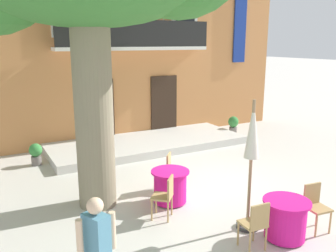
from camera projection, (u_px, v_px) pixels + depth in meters
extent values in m
plane|color=beige|center=(209.00, 183.00, 9.28)|extent=(120.00, 120.00, 0.00)
cube|color=#CC844C|center=(112.00, 37.00, 14.40)|extent=(13.00, 4.00, 7.50)
cube|color=#332319|center=(99.00, 112.00, 12.65)|extent=(1.10, 0.08, 2.30)
cube|color=#332319|center=(164.00, 106.00, 13.86)|extent=(1.10, 0.08, 2.30)
cube|color=silver|center=(67.00, 7.00, 11.42)|extent=(1.10, 0.08, 1.90)
cube|color=black|center=(67.00, 7.00, 11.40)|extent=(0.84, 0.04, 1.60)
cube|color=silver|center=(131.00, 10.00, 12.45)|extent=(1.10, 0.08, 1.90)
cube|color=black|center=(131.00, 10.00, 12.42)|extent=(0.84, 0.04, 1.60)
cube|color=silver|center=(185.00, 12.00, 13.47)|extent=(1.10, 0.08, 1.90)
cube|color=black|center=(185.00, 12.00, 13.44)|extent=(0.84, 0.04, 1.60)
cube|color=silver|center=(135.00, 48.00, 12.50)|extent=(5.60, 0.65, 0.12)
cube|color=black|center=(138.00, 33.00, 12.13)|extent=(5.60, 0.06, 0.90)
cylinder|color=#B2B2B7|center=(102.00, 4.00, 11.47)|extent=(0.04, 0.95, 1.33)
cylinder|color=#B2B2B7|center=(167.00, 7.00, 12.59)|extent=(0.04, 0.95, 1.33)
cylinder|color=slate|center=(68.00, 42.00, 11.40)|extent=(0.25, 0.25, 0.33)
ellipsoid|color=#4C8E38|center=(67.00, 29.00, 11.31)|extent=(0.32, 0.32, 0.46)
cylinder|color=slate|center=(134.00, 43.00, 12.48)|extent=(0.29, 0.29, 0.27)
ellipsoid|color=#2D7533|center=(134.00, 34.00, 12.41)|extent=(0.38, 0.38, 0.34)
cylinder|color=slate|center=(190.00, 42.00, 13.54)|extent=(0.34, 0.34, 0.32)
ellipsoid|color=#4C8E38|center=(190.00, 33.00, 13.47)|extent=(0.44, 0.44, 0.34)
cube|color=navy|center=(240.00, 28.00, 14.82)|extent=(0.60, 0.06, 2.80)
cube|color=silver|center=(148.00, 143.00, 12.41)|extent=(6.73, 2.60, 0.25)
cylinder|color=#7F755B|center=(94.00, 118.00, 7.60)|extent=(0.82, 0.82, 3.99)
cylinder|color=#DB1984|center=(285.00, 220.00, 6.56)|extent=(0.74, 0.74, 0.68)
cylinder|color=#DB1984|center=(287.00, 202.00, 6.48)|extent=(0.86, 0.86, 0.04)
cylinder|color=#2D2823|center=(284.00, 238.00, 6.64)|extent=(0.44, 0.44, 0.03)
cylinder|color=tan|center=(238.00, 234.00, 6.38)|extent=(0.04, 0.04, 0.45)
cylinder|color=tan|center=(254.00, 230.00, 6.51)|extent=(0.04, 0.04, 0.45)
cylinder|color=tan|center=(250.00, 243.00, 6.08)|extent=(0.04, 0.04, 0.45)
cylinder|color=tan|center=(266.00, 239.00, 6.21)|extent=(0.04, 0.04, 0.45)
cube|color=tan|center=(253.00, 224.00, 6.24)|extent=(0.43, 0.43, 0.04)
cube|color=tan|center=(260.00, 216.00, 6.03)|extent=(0.38, 0.07, 0.42)
cylinder|color=tan|center=(330.00, 223.00, 6.77)|extent=(0.04, 0.04, 0.45)
cylinder|color=tan|center=(316.00, 226.00, 6.65)|extent=(0.04, 0.04, 0.45)
cylinder|color=tan|center=(317.00, 215.00, 7.08)|extent=(0.04, 0.04, 0.45)
cylinder|color=tan|center=(303.00, 218.00, 6.96)|extent=(0.04, 0.04, 0.45)
cube|color=tan|center=(318.00, 208.00, 6.81)|extent=(0.45, 0.45, 0.04)
cube|color=tan|center=(312.00, 194.00, 6.92)|extent=(0.38, 0.09, 0.42)
cylinder|color=#DB1984|center=(170.00, 187.00, 8.06)|extent=(0.74, 0.74, 0.68)
cylinder|color=#DB1984|center=(170.00, 172.00, 7.97)|extent=(0.86, 0.86, 0.04)
cylinder|color=#2D2823|center=(170.00, 202.00, 8.14)|extent=(0.44, 0.44, 0.03)
cylinder|color=tan|center=(184.00, 179.00, 8.94)|extent=(0.04, 0.04, 0.45)
cylinder|color=tan|center=(182.00, 184.00, 8.61)|extent=(0.04, 0.04, 0.45)
cylinder|color=tan|center=(170.00, 178.00, 9.00)|extent=(0.04, 0.04, 0.45)
cylinder|color=tan|center=(168.00, 183.00, 8.68)|extent=(0.04, 0.04, 0.45)
cube|color=tan|center=(176.00, 171.00, 8.75)|extent=(0.56, 0.56, 0.04)
cube|color=tan|center=(169.00, 162.00, 8.73)|extent=(0.27, 0.32, 0.42)
cylinder|color=tan|center=(152.00, 210.00, 7.26)|extent=(0.04, 0.04, 0.45)
cylinder|color=tan|center=(156.00, 203.00, 7.58)|extent=(0.04, 0.04, 0.45)
cylinder|color=tan|center=(168.00, 212.00, 7.18)|extent=(0.04, 0.04, 0.45)
cylinder|color=tan|center=(172.00, 205.00, 7.50)|extent=(0.04, 0.04, 0.45)
cube|color=tan|center=(162.00, 197.00, 7.33)|extent=(0.56, 0.56, 0.04)
cube|color=tan|center=(170.00, 187.00, 7.23)|extent=(0.28, 0.31, 0.42)
cylinder|color=#997A56|center=(251.00, 166.00, 6.73)|extent=(0.06, 0.06, 2.55)
cylinder|color=#333333|center=(247.00, 226.00, 7.02)|extent=(0.44, 0.44, 0.08)
cone|color=silver|center=(253.00, 129.00, 6.57)|extent=(0.28, 0.28, 1.10)
cylinder|color=slate|center=(37.00, 161.00, 10.58)|extent=(0.29, 0.29, 0.27)
ellipsoid|color=#38843D|center=(36.00, 150.00, 10.51)|extent=(0.38, 0.38, 0.39)
cylinder|color=slate|center=(233.00, 131.00, 14.11)|extent=(0.31, 0.31, 0.29)
ellipsoid|color=#38843D|center=(233.00, 122.00, 14.03)|extent=(0.40, 0.40, 0.43)
cube|color=teal|center=(96.00, 234.00, 4.65)|extent=(0.33, 0.40, 0.56)
sphere|color=beige|center=(95.00, 206.00, 4.55)|extent=(0.22, 0.22, 0.22)
cylinder|color=beige|center=(80.00, 238.00, 4.54)|extent=(0.09, 0.09, 0.52)
cylinder|color=beige|center=(112.00, 230.00, 4.75)|extent=(0.09, 0.09, 0.52)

